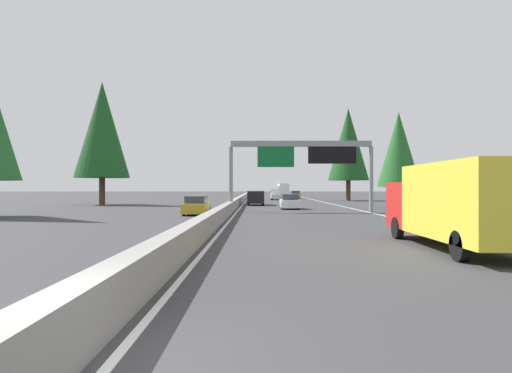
{
  "coord_description": "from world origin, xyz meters",
  "views": [
    {
      "loc": [
        -5.19,
        -2.03,
        2.14
      ],
      "look_at": [
        65.35,
        -1.82,
        2.26
      ],
      "focal_mm": 31.52,
      "sensor_mm": 36.0,
      "label": 1
    }
  ],
  "objects": [
    {
      "name": "ground_plane",
      "position": [
        60.0,
        0.0,
        0.0
      ],
      "size": [
        320.0,
        320.0,
        0.0
      ],
      "primitive_type": "plane",
      "color": "#38383A"
    },
    {
      "name": "minivan_far_right",
      "position": [
        48.63,
        -1.84,
        0.95
      ],
      "size": [
        5.0,
        1.95,
        1.69
      ],
      "color": "black",
      "rests_on": "ground"
    },
    {
      "name": "sedan_near_right",
      "position": [
        79.87,
        -9.18,
        0.68
      ],
      "size": [
        4.4,
        1.8,
        1.47
      ],
      "color": "#AD931E",
      "rests_on": "ground"
    },
    {
      "name": "conifer_right_near",
      "position": [
        41.11,
        -16.61,
        6.03
      ],
      "size": [
        4.37,
        4.37,
        9.93
      ],
      "color": "#4C3823",
      "rests_on": "ground"
    },
    {
      "name": "shoulder_stripe_right",
      "position": [
        70.0,
        -11.52,
        0.01
      ],
      "size": [
        160.0,
        0.16,
        0.01
      ],
      "primitive_type": "cube",
      "color": "silver",
      "rests_on": "ground"
    },
    {
      "name": "bus_near_center",
      "position": [
        114.52,
        -8.94,
        1.72
      ],
      "size": [
        11.5,
        2.55,
        3.1
      ],
      "color": "white",
      "rests_on": "ground"
    },
    {
      "name": "box_truck_mid_right",
      "position": [
        10.38,
        -8.93,
        1.61
      ],
      "size": [
        8.5,
        2.4,
        2.95
      ],
      "color": "gold",
      "rests_on": "ground"
    },
    {
      "name": "shoulder_stripe_median",
      "position": [
        70.0,
        -0.25,
        0.01
      ],
      "size": [
        160.0,
        0.16,
        0.01
      ],
      "primitive_type": "cube",
      "color": "silver",
      "rests_on": "ground"
    },
    {
      "name": "pickup_mid_center",
      "position": [
        72.19,
        -5.35,
        0.91
      ],
      "size": [
        5.6,
        2.0,
        1.86
      ],
      "color": "silver",
      "rests_on": "ground"
    },
    {
      "name": "sign_gantry_overhead",
      "position": [
        34.15,
        -6.04,
        4.94
      ],
      "size": [
        0.5,
        12.68,
        6.21
      ],
      "color": "gray",
      "rests_on": "ground"
    },
    {
      "name": "conifer_left_near",
      "position": [
        49.68,
        16.99,
        9.17
      ],
      "size": [
        6.63,
        6.63,
        15.07
      ],
      "color": "#4C3823",
      "rests_on": "ground"
    },
    {
      "name": "conifer_right_mid",
      "position": [
        66.76,
        -16.62,
        9.02
      ],
      "size": [
        6.53,
        6.53,
        14.84
      ],
      "color": "#4C3823",
      "rests_on": "ground"
    },
    {
      "name": "median_barrier",
      "position": [
        80.0,
        0.3,
        0.45
      ],
      "size": [
        180.0,
        0.56,
        0.9
      ],
      "primitive_type": "cube",
      "color": "gray",
      "rests_on": "ground"
    },
    {
      "name": "oncoming_near",
      "position": [
        29.9,
        2.72,
        0.68
      ],
      "size": [
        4.4,
        1.8,
        1.47
      ],
      "rotation": [
        0.0,
        0.0,
        3.14
      ],
      "color": "#AD931E",
      "rests_on": "ground"
    },
    {
      "name": "sedan_distant_a",
      "position": [
        39.24,
        -5.22,
        0.68
      ],
      "size": [
        4.4,
        1.8,
        1.47
      ],
      "color": "white",
      "rests_on": "ground"
    }
  ]
}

